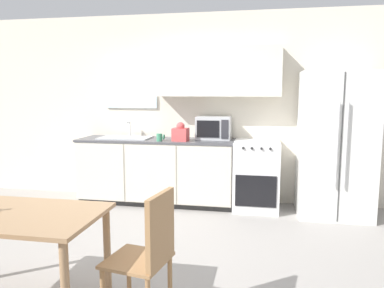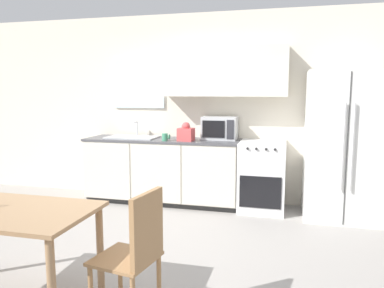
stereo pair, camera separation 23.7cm
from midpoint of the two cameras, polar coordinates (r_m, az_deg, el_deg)
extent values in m
plane|color=gray|center=(3.83, -6.88, -16.64)|extent=(12.00, 12.00, 0.00)
cube|color=beige|center=(5.53, 0.89, 5.46)|extent=(12.00, 0.06, 2.70)
cube|color=silver|center=(5.72, -6.86, 9.20)|extent=(0.79, 0.04, 0.74)
cube|color=beige|center=(5.25, 6.24, 10.91)|extent=(1.72, 0.32, 0.67)
cube|color=#333333|center=(5.53, -3.09, -8.33)|extent=(2.20, 0.56, 0.08)
cube|color=beige|center=(5.40, -3.22, -3.83)|extent=(2.20, 0.62, 0.82)
cube|color=beige|center=(5.38, -11.72, -4.03)|extent=(0.71, 0.01, 0.80)
cube|color=beige|center=(5.10, -4.27, -4.53)|extent=(0.71, 0.01, 0.80)
cube|color=beige|center=(4.93, 3.86, -4.98)|extent=(0.71, 0.01, 0.80)
cube|color=#4C4C51|center=(5.33, -3.25, 0.63)|extent=(2.22, 0.64, 0.03)
cube|color=white|center=(5.16, 11.93, -4.81)|extent=(0.60, 0.64, 0.93)
cube|color=black|center=(4.87, 11.73, -7.24)|extent=(0.52, 0.01, 0.41)
cylinder|color=#262626|center=(4.76, 9.88, -0.70)|extent=(0.03, 0.02, 0.03)
cylinder|color=#262626|center=(4.76, 11.18, -0.75)|extent=(0.03, 0.02, 0.03)
cylinder|color=#262626|center=(4.75, 12.64, -0.80)|extent=(0.03, 0.02, 0.03)
cylinder|color=#262626|center=(4.75, 13.94, -0.84)|extent=(0.03, 0.02, 0.03)
cube|color=silver|center=(5.08, 23.21, -0.23)|extent=(0.90, 0.75, 1.85)
cube|color=#3F3F3F|center=(4.71, 23.92, -0.86)|extent=(0.01, 0.01, 1.79)
cylinder|color=silver|center=(4.67, 23.39, -0.44)|extent=(0.02, 0.02, 1.02)
cylinder|color=silver|center=(4.69, 24.60, -0.48)|extent=(0.02, 0.02, 1.02)
cube|color=#B7BABC|center=(5.48, -7.85, 1.03)|extent=(0.72, 0.46, 0.02)
cylinder|color=silver|center=(5.64, -7.16, 2.39)|extent=(0.02, 0.02, 0.21)
cylinder|color=silver|center=(5.57, -7.43, 3.28)|extent=(0.02, 0.14, 0.02)
cube|color=#B7BABC|center=(5.25, 5.52, 2.42)|extent=(0.48, 0.30, 0.32)
cube|color=black|center=(5.10, 4.61, 2.28)|extent=(0.31, 0.01, 0.23)
cube|color=#2D2D33|center=(5.07, 7.18, 2.20)|extent=(0.10, 0.01, 0.26)
cylinder|color=#3F8C66|center=(5.10, -2.83, 1.05)|extent=(0.08, 0.08, 0.10)
torus|color=#3F8C66|center=(5.08, -2.16, 1.09)|extent=(0.02, 0.07, 0.07)
cube|color=#D14C4C|center=(5.09, 0.40, 1.46)|extent=(0.22, 0.19, 0.17)
sphere|color=#D14C4C|center=(5.08, 0.40, 2.71)|extent=(0.12, 0.12, 0.11)
cube|color=#997551|center=(3.05, -24.48, -9.29)|extent=(1.28, 0.75, 0.03)
cylinder|color=#997551|center=(3.13, -11.66, -15.47)|extent=(0.06, 0.06, 0.71)
cube|color=#997047|center=(2.74, -7.61, -16.93)|extent=(0.46, 0.46, 0.02)
cube|color=#997047|center=(2.56, -4.17, -12.64)|extent=(0.10, 0.37, 0.48)
cylinder|color=#997047|center=(3.05, -8.60, -18.94)|extent=(0.03, 0.03, 0.43)
cylinder|color=#997047|center=(2.90, -2.57, -20.38)|extent=(0.03, 0.03, 0.43)
camera|label=1|loc=(0.12, -88.26, 0.24)|focal=35.00mm
camera|label=2|loc=(0.12, 91.74, -0.24)|focal=35.00mm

